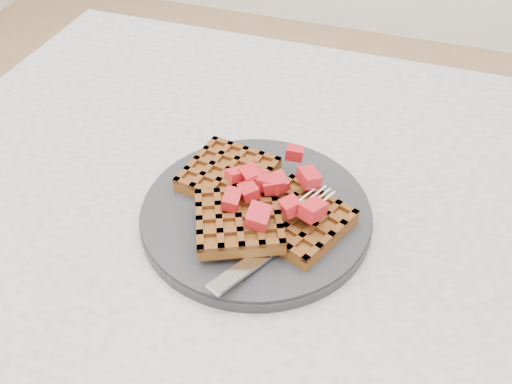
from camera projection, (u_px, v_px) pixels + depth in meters
table at (373, 312)px, 0.67m from camera, size 1.20×0.80×0.75m
plate at (256, 214)px, 0.62m from camera, size 0.25×0.25×0.02m
waffles at (255, 203)px, 0.61m from camera, size 0.21×0.18×0.03m
strawberry_pile at (256, 182)px, 0.59m from camera, size 0.15×0.15×0.02m
fork at (282, 238)px, 0.57m from camera, size 0.10×0.17×0.02m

